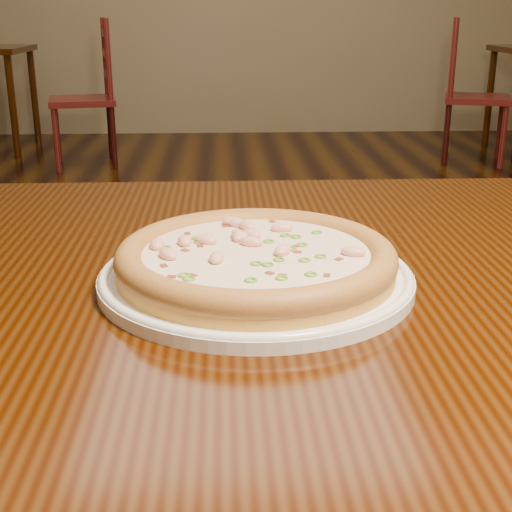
{
  "coord_description": "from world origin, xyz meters",
  "views": [
    {
      "loc": [
        -0.12,
        -1.61,
        1.01
      ],
      "look_at": [
        -0.09,
        -0.95,
        0.78
      ],
      "focal_mm": 50.0,
      "sensor_mm": 36.0,
      "label": 1
    }
  ],
  "objects_px": {
    "pizza": "(256,259)",
    "chair_b": "(90,99)",
    "plate": "(256,276)",
    "chair_c": "(469,97)",
    "hero_table": "(361,348)"
  },
  "relations": [
    {
      "from": "pizza",
      "to": "chair_c",
      "type": "height_order",
      "value": "chair_c"
    },
    {
      "from": "plate",
      "to": "chair_c",
      "type": "bearing_deg",
      "value": 68.56
    },
    {
      "from": "plate",
      "to": "pizza",
      "type": "height_order",
      "value": "pizza"
    },
    {
      "from": "plate",
      "to": "chair_c",
      "type": "xyz_separation_m",
      "value": [
        1.64,
        4.17,
        -0.32
      ]
    },
    {
      "from": "chair_c",
      "to": "hero_table",
      "type": "bearing_deg",
      "value": -110.22
    },
    {
      "from": "pizza",
      "to": "chair_b",
      "type": "height_order",
      "value": "chair_b"
    },
    {
      "from": "hero_table",
      "to": "plate",
      "type": "bearing_deg",
      "value": -157.38
    },
    {
      "from": "plate",
      "to": "chair_c",
      "type": "distance_m",
      "value": 4.49
    },
    {
      "from": "chair_b",
      "to": "chair_c",
      "type": "distance_m",
      "value": 2.54
    },
    {
      "from": "pizza",
      "to": "chair_c",
      "type": "relative_size",
      "value": 0.29
    },
    {
      "from": "plate",
      "to": "chair_b",
      "type": "xyz_separation_m",
      "value": [
        -0.9,
        4.17,
        -0.32
      ]
    },
    {
      "from": "hero_table",
      "to": "chair_c",
      "type": "xyz_separation_m",
      "value": [
        1.52,
        4.12,
        -0.21
      ]
    },
    {
      "from": "hero_table",
      "to": "plate",
      "type": "height_order",
      "value": "plate"
    },
    {
      "from": "pizza",
      "to": "chair_c",
      "type": "bearing_deg",
      "value": 68.55
    },
    {
      "from": "hero_table",
      "to": "pizza",
      "type": "xyz_separation_m",
      "value": [
        -0.12,
        -0.05,
        0.13
      ]
    }
  ]
}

